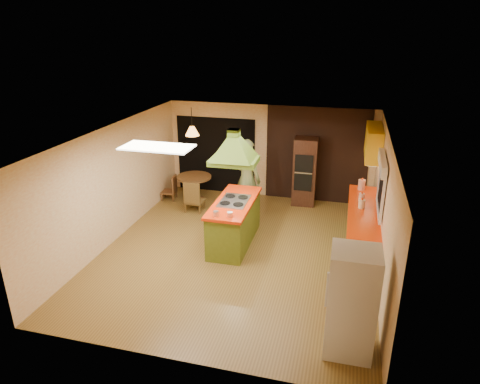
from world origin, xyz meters
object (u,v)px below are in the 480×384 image
(refrigerator, at_px, (352,302))
(canister_large, at_px, (362,185))
(man, at_px, (247,180))
(dining_table, at_px, (194,183))
(kitchen_island, at_px, (234,222))
(wall_oven, at_px, (305,171))

(refrigerator, relative_size, canister_large, 6.97)
(man, relative_size, dining_table, 2.17)
(dining_table, xyz_separation_m, canister_large, (4.25, -0.54, 0.56))
(man, distance_m, refrigerator, 4.79)
(dining_table, bearing_deg, kitchen_island, -50.94)
(wall_oven, height_order, dining_table, wall_oven)
(man, relative_size, wall_oven, 1.12)
(refrigerator, relative_size, wall_oven, 0.92)
(man, height_order, refrigerator, man)
(man, bearing_deg, canister_large, -157.94)
(wall_oven, distance_m, canister_large, 1.78)
(wall_oven, bearing_deg, kitchen_island, -117.09)
(refrigerator, height_order, dining_table, refrigerator)
(kitchen_island, bearing_deg, dining_table, 128.68)
(kitchen_island, distance_m, dining_table, 2.65)
(refrigerator, relative_size, dining_table, 1.78)
(wall_oven, xyz_separation_m, dining_table, (-2.84, -0.55, -0.40))
(refrigerator, height_order, canister_large, refrigerator)
(wall_oven, height_order, canister_large, wall_oven)
(refrigerator, bearing_deg, man, 120.62)
(canister_large, bearing_deg, wall_oven, 142.31)
(canister_large, bearing_deg, man, -175.79)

